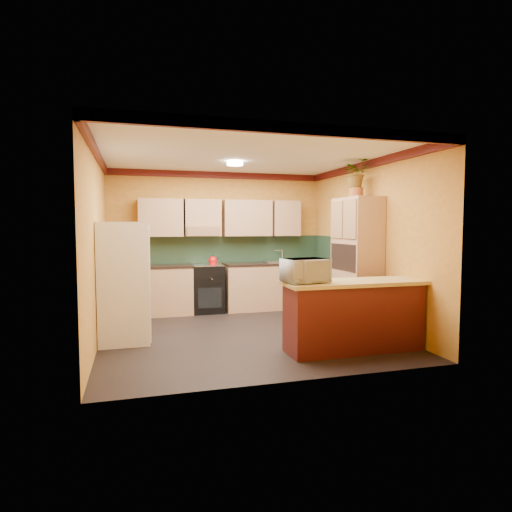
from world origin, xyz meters
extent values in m
plane|color=black|center=(0.00, 0.00, 0.00)|extent=(4.20, 4.20, 0.00)
cube|color=white|center=(0.00, 0.00, 2.70)|extent=(4.20, 4.20, 0.04)
cube|color=gold|center=(0.00, 2.10, 1.35)|extent=(4.20, 0.04, 2.70)
cube|color=gold|center=(0.00, -2.10, 1.35)|extent=(4.20, 0.04, 2.70)
cube|color=gold|center=(-2.10, 0.00, 1.35)|extent=(0.04, 4.20, 2.70)
cube|color=gold|center=(2.10, 0.00, 1.35)|extent=(0.04, 4.20, 2.70)
cube|color=#1C3424|center=(0.25, 2.09, 1.19)|extent=(3.70, 0.02, 0.53)
cube|color=#1C3424|center=(2.09, 1.40, 1.19)|extent=(0.02, 1.40, 0.53)
cube|color=tan|center=(0.10, 1.93, 1.80)|extent=(3.10, 0.34, 0.70)
cylinder|color=white|center=(0.00, 0.60, 2.66)|extent=(0.26, 0.26, 0.06)
cube|color=tan|center=(0.35, 1.80, 0.44)|extent=(3.65, 0.60, 0.88)
cube|color=black|center=(0.35, 1.80, 0.90)|extent=(3.65, 0.62, 0.04)
cube|color=black|center=(-0.27, 1.80, 0.46)|extent=(0.58, 0.58, 0.91)
cube|color=silver|center=(1.13, 1.80, 0.94)|extent=(0.48, 0.40, 0.03)
cube|color=tan|center=(1.80, 0.97, 0.44)|extent=(0.60, 0.80, 0.88)
cube|color=black|center=(1.80, 0.97, 0.90)|extent=(0.62, 0.80, 0.04)
cube|color=white|center=(-1.75, 0.00, 0.85)|extent=(0.68, 0.66, 1.70)
cube|color=tan|center=(1.85, -0.08, 1.05)|extent=(0.48, 0.90, 2.10)
cylinder|color=#9B4F25|center=(1.85, -0.03, 2.18)|extent=(0.22, 0.22, 0.16)
imported|color=tan|center=(1.85, -0.03, 2.50)|extent=(0.51, 0.47, 0.47)
cube|color=#551314|center=(1.17, -1.25, 0.44)|extent=(1.80, 0.55, 0.88)
cube|color=#D7B868|center=(1.17, -1.25, 0.91)|extent=(1.90, 0.65, 0.05)
imported|color=white|center=(0.48, -1.25, 1.08)|extent=(0.61, 0.47, 0.30)
camera|label=1|loc=(-1.59, -6.25, 1.64)|focal=30.00mm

